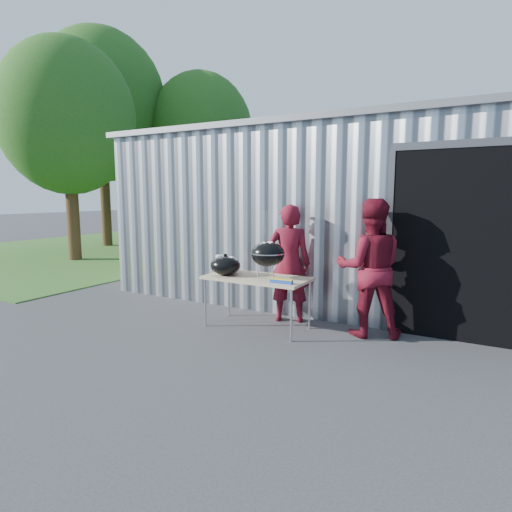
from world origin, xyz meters
The scene contains 14 objects.
ground centered at (0.00, 0.00, 0.00)m, with size 80.00×80.00×0.00m, color #323235.
building centered at (0.92, 4.59, 1.54)m, with size 8.20×6.20×3.10m.
grass_patch centered at (-9.00, 6.00, 0.01)m, with size 10.00×12.00×0.02m, color #2D591E.
tree_left centered at (-7.50, 4.00, 4.09)m, with size 3.80×3.80×6.29m.
tree_mid centered at (-9.50, 7.00, 5.11)m, with size 4.74×4.74×7.85m.
tree_far centered at (-6.50, 9.00, 4.18)m, with size 3.88×3.88×6.43m.
folding_table centered at (0.39, 0.91, 0.71)m, with size 1.50×0.75×0.75m.
kettle_grill centered at (0.58, 0.90, 1.16)m, with size 0.48×0.48×0.95m.
grill_lid centered at (-0.08, 0.81, 0.89)m, with size 0.44×0.44×0.32m.
paper_towels centered at (-0.21, 0.86, 0.89)m, with size 0.12×0.12×0.28m, color white.
white_tub centered at (-0.16, 1.09, 0.80)m, with size 0.20×0.15×0.10m, color white.
foil_box centered at (0.90, 0.66, 0.78)m, with size 0.32×0.05×0.06m.
person_cook centered at (0.65, 1.45, 0.89)m, with size 0.65×0.43×1.78m, color maroon.
person_bystander centered at (1.89, 1.37, 0.93)m, with size 0.91×0.71×1.87m, color maroon.
Camera 1 is at (3.32, -4.35, 1.91)m, focal length 30.00 mm.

